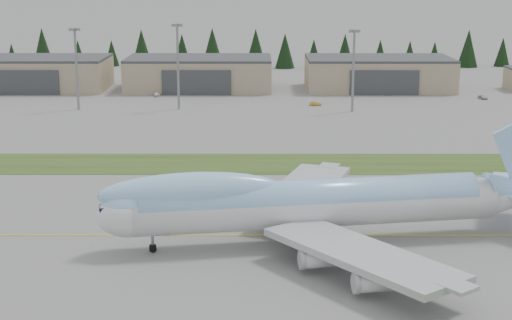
{
  "coord_description": "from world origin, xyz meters",
  "views": [
    {
      "loc": [
        4.72,
        -111.82,
        38.76
      ],
      "look_at": [
        4.37,
        15.37,
        8.0
      ],
      "focal_mm": 55.0,
      "sensor_mm": 36.0,
      "label": 1
    }
  ],
  "objects_px": {
    "hangar_center": "(199,73)",
    "service_vehicle_c": "(483,99)",
    "boeing_747_freighter": "(312,202)",
    "service_vehicle_a": "(157,96)",
    "service_vehicle_b": "(315,106)",
    "hangar_right": "(378,73)",
    "hangar_left": "(35,73)"
  },
  "relations": [
    {
      "from": "hangar_center",
      "to": "service_vehicle_c",
      "type": "height_order",
      "value": "hangar_center"
    },
    {
      "from": "boeing_747_freighter",
      "to": "service_vehicle_a",
      "type": "xyz_separation_m",
      "value": [
        -40.11,
        137.4,
        -6.12
      ]
    },
    {
      "from": "service_vehicle_c",
      "to": "service_vehicle_b",
      "type": "bearing_deg",
      "value": 173.84
    },
    {
      "from": "service_vehicle_c",
      "to": "hangar_center",
      "type": "bearing_deg",
      "value": 147.94
    },
    {
      "from": "hangar_right",
      "to": "service_vehicle_b",
      "type": "height_order",
      "value": "hangar_right"
    },
    {
      "from": "boeing_747_freighter",
      "to": "hangar_left",
      "type": "bearing_deg",
      "value": 108.66
    },
    {
      "from": "boeing_747_freighter",
      "to": "hangar_right",
      "type": "distance_m",
      "value": 156.27
    },
    {
      "from": "hangar_center",
      "to": "service_vehicle_c",
      "type": "xyz_separation_m",
      "value": [
        89.49,
        -20.77,
        -5.39
      ]
    },
    {
      "from": "hangar_left",
      "to": "service_vehicle_c",
      "type": "relative_size",
      "value": 12.19
    },
    {
      "from": "hangar_left",
      "to": "service_vehicle_b",
      "type": "bearing_deg",
      "value": -19.69
    },
    {
      "from": "service_vehicle_a",
      "to": "service_vehicle_b",
      "type": "relative_size",
      "value": 1.13
    },
    {
      "from": "boeing_747_freighter",
      "to": "hangar_right",
      "type": "relative_size",
      "value": 1.48
    },
    {
      "from": "service_vehicle_a",
      "to": "service_vehicle_c",
      "type": "bearing_deg",
      "value": -18.77
    },
    {
      "from": "hangar_center",
      "to": "hangar_right",
      "type": "distance_m",
      "value": 60.0
    },
    {
      "from": "boeing_747_freighter",
      "to": "hangar_left",
      "type": "height_order",
      "value": "boeing_747_freighter"
    },
    {
      "from": "hangar_right",
      "to": "service_vehicle_c",
      "type": "bearing_deg",
      "value": -35.15
    },
    {
      "from": "hangar_right",
      "to": "service_vehicle_a",
      "type": "height_order",
      "value": "hangar_right"
    },
    {
      "from": "hangar_right",
      "to": "service_vehicle_c",
      "type": "relative_size",
      "value": 12.19
    },
    {
      "from": "hangar_left",
      "to": "hangar_center",
      "type": "xyz_separation_m",
      "value": [
        55.0,
        0.0,
        0.0
      ]
    },
    {
      "from": "hangar_left",
      "to": "service_vehicle_a",
      "type": "bearing_deg",
      "value": -20.01
    },
    {
      "from": "service_vehicle_b",
      "to": "service_vehicle_c",
      "type": "xyz_separation_m",
      "value": [
        52.81,
        12.03,
        0.0
      ]
    },
    {
      "from": "boeing_747_freighter",
      "to": "service_vehicle_c",
      "type": "relative_size",
      "value": 17.98
    },
    {
      "from": "hangar_center",
      "to": "service_vehicle_a",
      "type": "xyz_separation_m",
      "value": [
        -12.54,
        -15.47,
        -5.39
      ]
    },
    {
      "from": "hangar_left",
      "to": "service_vehicle_b",
      "type": "height_order",
      "value": "hangar_left"
    },
    {
      "from": "hangar_center",
      "to": "service_vehicle_b",
      "type": "relative_size",
      "value": 13.46
    },
    {
      "from": "hangar_left",
      "to": "service_vehicle_c",
      "type": "height_order",
      "value": "hangar_left"
    },
    {
      "from": "hangar_center",
      "to": "service_vehicle_b",
      "type": "bearing_deg",
      "value": -41.81
    },
    {
      "from": "service_vehicle_b",
      "to": "service_vehicle_c",
      "type": "relative_size",
      "value": 0.91
    },
    {
      "from": "service_vehicle_b",
      "to": "service_vehicle_a",
      "type": "bearing_deg",
      "value": 77.54
    },
    {
      "from": "boeing_747_freighter",
      "to": "service_vehicle_b",
      "type": "distance_m",
      "value": 120.56
    },
    {
      "from": "boeing_747_freighter",
      "to": "service_vehicle_a",
      "type": "distance_m",
      "value": 143.27
    },
    {
      "from": "service_vehicle_a",
      "to": "service_vehicle_b",
      "type": "bearing_deg",
      "value": -35.2
    }
  ]
}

